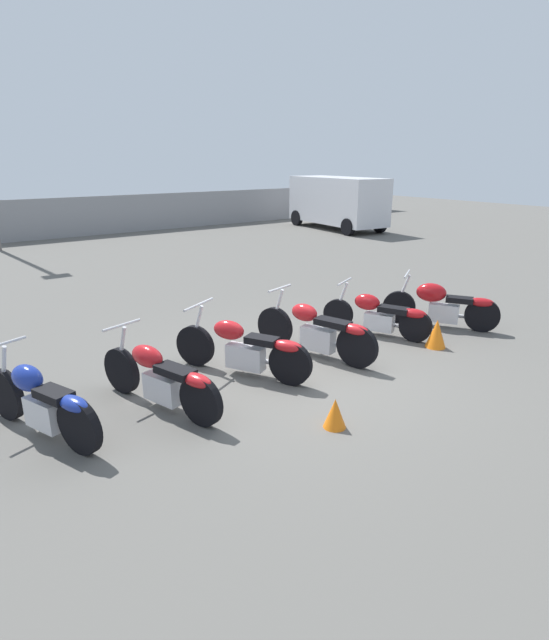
{
  "coord_description": "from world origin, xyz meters",
  "views": [
    {
      "loc": [
        -4.32,
        -5.33,
        3.03
      ],
      "look_at": [
        0.0,
        0.6,
        0.65
      ],
      "focal_mm": 28.0,
      "sensor_mm": 36.0,
      "label": 1
    }
  ],
  "objects_px": {
    "motorcycle_slot_0": "(42,402)",
    "traffic_cone_near": "(335,413)",
    "motorcycle_slot_4": "(379,315)",
    "traffic_cone_far": "(436,333)",
    "motorcycle_slot_5": "(441,305)",
    "motorcycle_slot_3": "(317,331)",
    "motorcycle_slot_2": "(244,349)",
    "motorcycle_slot_1": "(161,378)",
    "parked_van": "(337,201)"
  },
  "relations": [
    {
      "from": "motorcycle_slot_0",
      "to": "traffic_cone_near",
      "type": "height_order",
      "value": "motorcycle_slot_0"
    },
    {
      "from": "motorcycle_slot_4",
      "to": "traffic_cone_far",
      "type": "relative_size",
      "value": 3.84
    },
    {
      "from": "traffic_cone_far",
      "to": "motorcycle_slot_5",
      "type": "bearing_deg",
      "value": 33.11
    },
    {
      "from": "motorcycle_slot_3",
      "to": "motorcycle_slot_4",
      "type": "distance_m",
      "value": 1.56
    },
    {
      "from": "motorcycle_slot_4",
      "to": "motorcycle_slot_2",
      "type": "bearing_deg",
      "value": 156.39
    },
    {
      "from": "motorcycle_slot_1",
      "to": "traffic_cone_far",
      "type": "bearing_deg",
      "value": -25.75
    },
    {
      "from": "traffic_cone_far",
      "to": "traffic_cone_near",
      "type": "bearing_deg",
      "value": -163.36
    },
    {
      "from": "motorcycle_slot_0",
      "to": "motorcycle_slot_5",
      "type": "xyz_separation_m",
      "value": [
        6.92,
        -0.25,
        0.01
      ]
    },
    {
      "from": "motorcycle_slot_4",
      "to": "traffic_cone_near",
      "type": "bearing_deg",
      "value": -170.08
    },
    {
      "from": "motorcycle_slot_4",
      "to": "motorcycle_slot_5",
      "type": "relative_size",
      "value": 1.01
    },
    {
      "from": "motorcycle_slot_3",
      "to": "traffic_cone_far",
      "type": "bearing_deg",
      "value": -41.28
    },
    {
      "from": "motorcycle_slot_0",
      "to": "motorcycle_slot_2",
      "type": "relative_size",
      "value": 0.96
    },
    {
      "from": "motorcycle_slot_3",
      "to": "traffic_cone_near",
      "type": "distance_m",
      "value": 2.23
    },
    {
      "from": "motorcycle_slot_4",
      "to": "motorcycle_slot_5",
      "type": "distance_m",
      "value": 1.35
    },
    {
      "from": "traffic_cone_near",
      "to": "motorcycle_slot_3",
      "type": "bearing_deg",
      "value": 54.9
    },
    {
      "from": "motorcycle_slot_1",
      "to": "motorcycle_slot_5",
      "type": "height_order",
      "value": "motorcycle_slot_1"
    },
    {
      "from": "motorcycle_slot_3",
      "to": "motorcycle_slot_5",
      "type": "bearing_deg",
      "value": -21.65
    },
    {
      "from": "motorcycle_slot_5",
      "to": "traffic_cone_far",
      "type": "height_order",
      "value": "motorcycle_slot_5"
    },
    {
      "from": "motorcycle_slot_1",
      "to": "motorcycle_slot_3",
      "type": "distance_m",
      "value": 2.72
    },
    {
      "from": "motorcycle_slot_0",
      "to": "motorcycle_slot_5",
      "type": "height_order",
      "value": "motorcycle_slot_0"
    },
    {
      "from": "motorcycle_slot_2",
      "to": "motorcycle_slot_3",
      "type": "distance_m",
      "value": 1.33
    },
    {
      "from": "motorcycle_slot_0",
      "to": "traffic_cone_far",
      "type": "xyz_separation_m",
      "value": [
        5.97,
        -0.87,
        -0.18
      ]
    },
    {
      "from": "motorcycle_slot_0",
      "to": "traffic_cone_near",
      "type": "distance_m",
      "value": 3.35
    },
    {
      "from": "motorcycle_slot_1",
      "to": "parked_van",
      "type": "relative_size",
      "value": 0.39
    },
    {
      "from": "motorcycle_slot_1",
      "to": "traffic_cone_far",
      "type": "distance_m",
      "value": 4.67
    },
    {
      "from": "motorcycle_slot_4",
      "to": "traffic_cone_far",
      "type": "xyz_separation_m",
      "value": [
        0.34,
        -0.98,
        -0.14
      ]
    },
    {
      "from": "motorcycle_slot_2",
      "to": "motorcycle_slot_3",
      "type": "bearing_deg",
      "value": -31.33
    },
    {
      "from": "motorcycle_slot_2",
      "to": "parked_van",
      "type": "distance_m",
      "value": 16.34
    },
    {
      "from": "traffic_cone_far",
      "to": "motorcycle_slot_2",
      "type": "bearing_deg",
      "value": 163.69
    },
    {
      "from": "motorcycle_slot_3",
      "to": "motorcycle_slot_0",
      "type": "bearing_deg",
      "value": 163.22
    },
    {
      "from": "motorcycle_slot_1",
      "to": "motorcycle_slot_3",
      "type": "xyz_separation_m",
      "value": [
        2.72,
        0.18,
        0.01
      ]
    },
    {
      "from": "traffic_cone_near",
      "to": "traffic_cone_far",
      "type": "height_order",
      "value": "traffic_cone_far"
    },
    {
      "from": "motorcycle_slot_0",
      "to": "motorcycle_slot_5",
      "type": "distance_m",
      "value": 6.92
    },
    {
      "from": "motorcycle_slot_1",
      "to": "motorcycle_slot_4",
      "type": "relative_size",
      "value": 1.1
    },
    {
      "from": "motorcycle_slot_2",
      "to": "motorcycle_slot_4",
      "type": "height_order",
      "value": "motorcycle_slot_2"
    },
    {
      "from": "parked_van",
      "to": "traffic_cone_far",
      "type": "xyz_separation_m",
      "value": [
        -8.81,
        -11.97,
        -1.0
      ]
    },
    {
      "from": "motorcycle_slot_1",
      "to": "motorcycle_slot_0",
      "type": "bearing_deg",
      "value": 155.18
    },
    {
      "from": "motorcycle_slot_4",
      "to": "parked_van",
      "type": "distance_m",
      "value": 14.33
    },
    {
      "from": "motorcycle_slot_1",
      "to": "motorcycle_slot_2",
      "type": "distance_m",
      "value": 1.42
    },
    {
      "from": "motorcycle_slot_5",
      "to": "traffic_cone_near",
      "type": "xyz_separation_m",
      "value": [
        -4.12,
        -1.57,
        -0.25
      ]
    },
    {
      "from": "motorcycle_slot_1",
      "to": "motorcycle_slot_3",
      "type": "relative_size",
      "value": 0.95
    },
    {
      "from": "motorcycle_slot_3",
      "to": "motorcycle_slot_5",
      "type": "xyz_separation_m",
      "value": [
        2.84,
        -0.24,
        0.01
      ]
    },
    {
      "from": "motorcycle_slot_3",
      "to": "traffic_cone_near",
      "type": "bearing_deg",
      "value": -141.85
    },
    {
      "from": "motorcycle_slot_3",
      "to": "motorcycle_slot_4",
      "type": "height_order",
      "value": "motorcycle_slot_3"
    },
    {
      "from": "motorcycle_slot_2",
      "to": "traffic_cone_far",
      "type": "bearing_deg",
      "value": -44.3
    },
    {
      "from": "motorcycle_slot_2",
      "to": "motorcycle_slot_3",
      "type": "height_order",
      "value": "motorcycle_slot_3"
    },
    {
      "from": "traffic_cone_near",
      "to": "motorcycle_slot_5",
      "type": "bearing_deg",
      "value": 20.83
    },
    {
      "from": "traffic_cone_far",
      "to": "motorcycle_slot_4",
      "type": "bearing_deg",
      "value": 109.24
    },
    {
      "from": "motorcycle_slot_4",
      "to": "traffic_cone_far",
      "type": "distance_m",
      "value": 1.05
    },
    {
      "from": "motorcycle_slot_4",
      "to": "motorcycle_slot_5",
      "type": "xyz_separation_m",
      "value": [
        1.29,
        -0.36,
        0.05
      ]
    }
  ]
}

